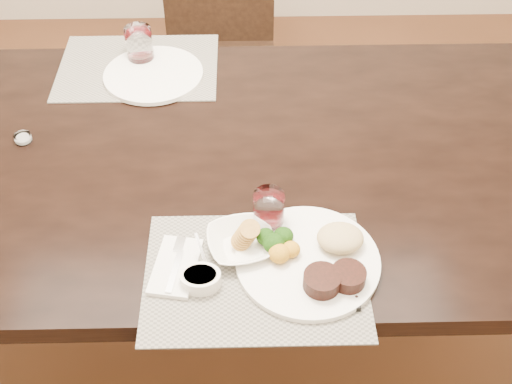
{
  "coord_description": "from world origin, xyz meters",
  "views": [
    {
      "loc": [
        0.09,
        -1.2,
        1.81
      ],
      "look_at": [
        0.11,
        -0.2,
        0.82
      ],
      "focal_mm": 45.0,
      "sensor_mm": 36.0,
      "label": 1
    }
  ],
  "objects_px": {
    "steak_knife": "(353,277)",
    "chair_far": "(219,41)",
    "dinner_plate": "(315,259)",
    "wine_glass_near": "(269,212)",
    "cracker_bowl": "(241,242)",
    "far_plate": "(153,75)"
  },
  "relations": [
    {
      "from": "steak_knife",
      "to": "chair_far",
      "type": "bearing_deg",
      "value": 107.88
    },
    {
      "from": "dinner_plate",
      "to": "wine_glass_near",
      "type": "height_order",
      "value": "wine_glass_near"
    },
    {
      "from": "dinner_plate",
      "to": "wine_glass_near",
      "type": "relative_size",
      "value": 3.26
    },
    {
      "from": "chair_far",
      "to": "wine_glass_near",
      "type": "distance_m",
      "value": 1.22
    },
    {
      "from": "chair_far",
      "to": "dinner_plate",
      "type": "bearing_deg",
      "value": -79.7
    },
    {
      "from": "steak_knife",
      "to": "cracker_bowl",
      "type": "bearing_deg",
      "value": 163.89
    },
    {
      "from": "steak_knife",
      "to": "wine_glass_near",
      "type": "xyz_separation_m",
      "value": [
        -0.17,
        0.15,
        0.04
      ]
    },
    {
      "from": "cracker_bowl",
      "to": "far_plate",
      "type": "bearing_deg",
      "value": 110.87
    },
    {
      "from": "wine_glass_near",
      "to": "cracker_bowl",
      "type": "bearing_deg",
      "value": -132.52
    },
    {
      "from": "steak_knife",
      "to": "cracker_bowl",
      "type": "xyz_separation_m",
      "value": [
        -0.23,
        0.09,
        0.01
      ]
    },
    {
      "from": "chair_far",
      "to": "wine_glass_near",
      "type": "bearing_deg",
      "value": -83.15
    },
    {
      "from": "cracker_bowl",
      "to": "dinner_plate",
      "type": "bearing_deg",
      "value": -16.68
    },
    {
      "from": "cracker_bowl",
      "to": "wine_glass_near",
      "type": "height_order",
      "value": "wine_glass_near"
    },
    {
      "from": "dinner_plate",
      "to": "steak_knife",
      "type": "bearing_deg",
      "value": -39.92
    },
    {
      "from": "steak_knife",
      "to": "dinner_plate",
      "type": "bearing_deg",
      "value": 155.91
    },
    {
      "from": "wine_glass_near",
      "to": "steak_knife",
      "type": "bearing_deg",
      "value": -42.7
    },
    {
      "from": "dinner_plate",
      "to": "far_plate",
      "type": "relative_size",
      "value": 1.08
    },
    {
      "from": "dinner_plate",
      "to": "wine_glass_near",
      "type": "xyz_separation_m",
      "value": [
        -0.09,
        0.11,
        0.02
      ]
    },
    {
      "from": "wine_glass_near",
      "to": "far_plate",
      "type": "relative_size",
      "value": 0.33
    },
    {
      "from": "dinner_plate",
      "to": "far_plate",
      "type": "distance_m",
      "value": 0.8
    },
    {
      "from": "chair_far",
      "to": "steak_knife",
      "type": "bearing_deg",
      "value": -76.91
    },
    {
      "from": "chair_far",
      "to": "cracker_bowl",
      "type": "distance_m",
      "value": 1.27
    }
  ]
}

